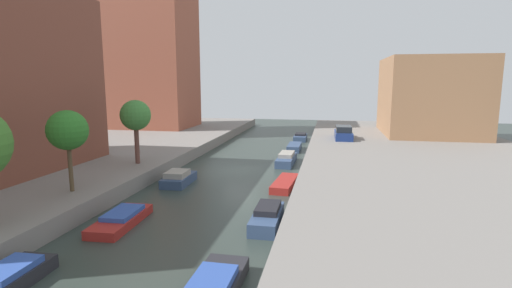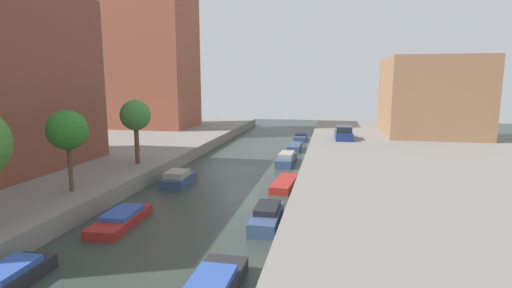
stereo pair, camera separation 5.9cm
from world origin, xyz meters
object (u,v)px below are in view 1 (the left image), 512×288
(low_block_right, at_px, (430,96))
(moored_boat_left_1, at_px, (121,219))
(moored_boat_left_0, at_px, (5,280))
(moored_boat_right_4, at_px, (294,147))
(moored_boat_right_1, at_px, (267,217))
(street_tree_2, at_px, (136,116))
(moored_boat_right_3, at_px, (286,159))
(moored_boat_left_2, at_px, (179,178))
(apartment_tower_far, at_px, (152,42))
(street_tree_1, at_px, (68,131))
(moored_boat_right_2, at_px, (285,183))
(moored_boat_right_5, at_px, (300,137))
(parked_car, at_px, (343,133))

(low_block_right, xyz_separation_m, moored_boat_left_1, (-21.02, -30.55, -5.04))
(moored_boat_left_0, distance_m, moored_boat_right_4, 29.54)
(low_block_right, distance_m, moored_boat_right_4, 17.43)
(moored_boat_left_0, distance_m, moored_boat_right_1, 10.87)
(street_tree_2, xyz_separation_m, moored_boat_right_3, (10.31, 6.55, -4.10))
(low_block_right, relative_size, moored_boat_left_2, 3.73)
(apartment_tower_far, height_order, low_block_right, apartment_tower_far)
(street_tree_2, xyz_separation_m, moored_boat_left_2, (3.78, -1.50, -4.10))
(moored_boat_left_0, xyz_separation_m, moored_boat_right_4, (7.12, 28.67, -0.01))
(low_block_right, height_order, moored_boat_left_2, low_block_right)
(street_tree_2, xyz_separation_m, moored_boat_right_1, (11.00, -7.85, -4.10))
(moored_boat_left_2, height_order, moored_boat_right_3, moored_boat_left_2)
(street_tree_2, relative_size, moored_boat_right_1, 1.27)
(moored_boat_left_1, height_order, moored_boat_right_3, moored_boat_right_3)
(apartment_tower_far, height_order, street_tree_1, apartment_tower_far)
(moored_boat_left_1, xyz_separation_m, moored_boat_right_1, (7.08, 1.36, 0.13))
(apartment_tower_far, relative_size, moored_boat_left_0, 6.02)
(moored_boat_right_2, distance_m, moored_boat_right_3, 7.40)
(moored_boat_right_5, bearing_deg, apartment_tower_far, 174.76)
(parked_car, distance_m, moored_boat_right_4, 5.60)
(low_block_right, xyz_separation_m, moored_boat_right_5, (-14.51, -1.13, -4.96))
(street_tree_1, height_order, street_tree_2, street_tree_2)
(moored_boat_left_2, relative_size, moored_boat_right_1, 0.88)
(street_tree_1, bearing_deg, apartment_tower_far, 107.09)
(moored_boat_right_3, bearing_deg, moored_boat_left_2, -129.03)
(moored_boat_left_1, relative_size, moored_boat_right_3, 0.96)
(moored_boat_right_4, bearing_deg, street_tree_1, -116.64)
(low_block_right, xyz_separation_m, moored_boat_left_2, (-21.16, -22.84, -4.91))
(street_tree_1, xyz_separation_m, moored_boat_left_1, (3.92, -1.75, -4.09))
(street_tree_1, bearing_deg, moored_boat_right_1, -2.06)
(moored_boat_right_3, xyz_separation_m, moored_boat_right_5, (0.12, 13.66, -0.06))
(low_block_right, distance_m, moored_boat_right_1, 32.72)
(moored_boat_left_1, height_order, moored_boat_right_1, moored_boat_right_1)
(moored_boat_right_3, bearing_deg, moored_boat_right_5, 89.48)
(street_tree_1, distance_m, moored_boat_right_1, 11.70)
(apartment_tower_far, distance_m, moored_boat_right_4, 24.30)
(moored_boat_right_2, height_order, moored_boat_right_3, moored_boat_right_3)
(street_tree_2, relative_size, moored_boat_left_0, 1.28)
(moored_boat_right_4, bearing_deg, moored_boat_right_5, 89.43)
(street_tree_1, bearing_deg, moored_boat_left_0, -67.93)
(apartment_tower_far, distance_m, parked_car, 27.26)
(moored_boat_right_2, distance_m, moored_boat_right_4, 14.04)
(moored_boat_left_1, relative_size, moored_boat_right_4, 1.14)
(street_tree_1, height_order, moored_boat_right_4, street_tree_1)
(street_tree_2, relative_size, moored_boat_right_5, 1.32)
(apartment_tower_far, height_order, moored_boat_left_0, apartment_tower_far)
(moored_boat_left_2, xyz_separation_m, moored_boat_right_5, (6.65, 21.71, -0.05))
(moored_boat_left_1, bearing_deg, moored_boat_right_2, 49.65)
(moored_boat_left_1, bearing_deg, street_tree_2, 113.08)
(moored_boat_left_1, distance_m, moored_boat_right_2, 11.01)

